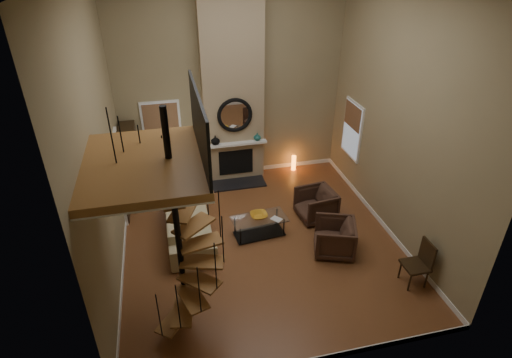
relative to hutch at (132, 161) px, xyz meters
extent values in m
cube|color=brown|center=(2.77, -2.79, -0.95)|extent=(6.00, 6.50, 0.01)
cube|color=#90815D|center=(2.77, 0.46, 1.80)|extent=(6.00, 0.02, 5.50)
cube|color=#90815D|center=(2.77, -6.04, 1.80)|extent=(6.00, 0.02, 5.50)
cube|color=#90815D|center=(-0.23, -2.79, 1.80)|extent=(0.02, 6.50, 5.50)
cube|color=#90815D|center=(5.77, -2.79, 1.80)|extent=(0.02, 6.50, 5.50)
cube|color=white|center=(2.77, 0.45, -0.89)|extent=(6.00, 0.02, 0.12)
cube|color=white|center=(-0.22, -2.79, -0.89)|extent=(0.02, 6.50, 0.12)
cube|color=white|center=(5.76, -2.79, -0.89)|extent=(0.02, 6.50, 0.12)
cube|color=tan|center=(2.77, 0.27, 1.80)|extent=(1.60, 0.38, 5.50)
cube|color=black|center=(2.77, -0.22, -0.93)|extent=(1.50, 0.60, 0.04)
cube|color=black|center=(2.77, 0.07, -0.40)|extent=(0.95, 0.02, 0.72)
cube|color=white|center=(2.77, -0.01, 0.20)|extent=(1.70, 0.18, 0.06)
torus|color=black|center=(2.77, 0.05, 1.00)|extent=(0.94, 0.10, 0.94)
cylinder|color=white|center=(2.77, 0.06, 1.00)|extent=(0.80, 0.01, 0.80)
imported|color=black|center=(2.22, 0.03, 0.35)|extent=(0.24, 0.24, 0.25)
imported|color=#18554F|center=(3.37, 0.03, 0.33)|extent=(0.20, 0.20, 0.21)
cube|color=white|center=(0.87, 0.44, 0.65)|extent=(1.02, 0.04, 1.52)
cube|color=#8C9EB2|center=(0.87, 0.42, 0.65)|extent=(0.90, 0.01, 1.40)
cube|color=brown|center=(0.87, 0.40, 0.86)|extent=(0.90, 0.01, 0.98)
cube|color=white|center=(5.75, -0.79, 0.65)|extent=(0.04, 1.02, 1.52)
cube|color=#8C9EB2|center=(5.72, -0.79, 0.65)|extent=(0.01, 0.90, 1.40)
cube|color=brown|center=(5.71, -0.79, 1.03)|extent=(0.01, 0.90, 0.63)
cube|color=white|center=(-0.20, -0.99, 0.10)|extent=(0.06, 1.05, 2.16)
cube|color=black|center=(-0.17, -0.99, 0.07)|extent=(0.05, 0.90, 2.05)
cube|color=#8C9EB2|center=(-0.14, -0.99, 0.50)|extent=(0.01, 0.60, 0.90)
cube|color=#9A6632|center=(0.62, -4.59, 2.23)|extent=(1.70, 2.20, 0.12)
cube|color=white|center=(0.62, -4.59, 2.16)|extent=(1.70, 2.20, 0.03)
cube|color=black|center=(1.44, -4.59, 2.76)|extent=(0.04, 2.20, 0.94)
cylinder|color=black|center=(0.97, -4.59, 1.06)|extent=(0.10, 0.10, 4.02)
cube|color=#9A6632|center=(0.75, -4.87, -0.69)|extent=(0.71, 0.78, 0.04)
cylinder|color=black|center=(0.53, -5.16, -0.22)|extent=(0.02, 0.02, 0.94)
cube|color=#9A6632|center=(0.91, -4.94, -0.43)|extent=(0.46, 0.77, 0.04)
cylinder|color=black|center=(0.84, -5.30, 0.04)|extent=(0.02, 0.02, 0.94)
cube|color=#9A6632|center=(1.08, -4.93, -0.17)|extent=(0.55, 0.79, 0.04)
cylinder|color=black|center=(1.19, -5.27, 0.30)|extent=(0.02, 0.02, 0.94)
cube|color=#9A6632|center=(1.23, -4.84, 0.09)|extent=(0.75, 0.74, 0.04)
cylinder|color=black|center=(1.49, -5.09, 0.56)|extent=(0.02, 0.02, 0.94)
cube|color=#9A6632|center=(1.31, -4.69, 0.35)|extent=(0.79, 0.53, 0.04)
cylinder|color=black|center=(1.66, -4.79, 0.82)|extent=(0.02, 0.02, 0.94)
cube|color=#9A6632|center=(1.32, -4.51, 0.61)|extent=(0.77, 0.48, 0.04)
cylinder|color=black|center=(1.67, -4.44, 1.08)|extent=(0.02, 0.02, 0.94)
cube|color=#9A6632|center=(1.24, -4.36, 0.87)|extent=(0.77, 0.72, 0.04)
cylinder|color=black|center=(1.52, -4.13, 1.34)|extent=(0.02, 0.02, 0.94)
cube|color=#9A6632|center=(1.10, -4.26, 1.13)|extent=(0.58, 0.79, 0.04)
cylinder|color=black|center=(1.24, -3.92, 1.60)|extent=(0.02, 0.02, 0.94)
cube|color=#9A6632|center=(0.93, -4.23, 1.39)|extent=(0.41, 0.75, 0.04)
cylinder|color=black|center=(0.89, -3.87, 1.86)|extent=(0.02, 0.02, 0.94)
cube|color=#9A6632|center=(0.77, -4.29, 1.65)|extent=(0.68, 0.79, 0.04)
cylinder|color=black|center=(0.57, -3.99, 2.12)|extent=(0.02, 0.02, 0.94)
cube|color=#9A6632|center=(0.65, -4.42, 1.91)|extent=(0.80, 0.64, 0.04)
cylinder|color=black|center=(0.33, -4.25, 2.38)|extent=(0.02, 0.02, 0.94)
cube|color=#9A6632|center=(0.61, -4.59, 2.17)|extent=(0.72, 0.34, 0.04)
cylinder|color=black|center=(0.25, -4.59, 2.64)|extent=(0.02, 0.02, 0.94)
cube|color=black|center=(0.00, 0.00, 0.00)|extent=(0.40, 0.86, 1.92)
imported|color=tan|center=(1.22, -2.21, -0.55)|extent=(0.98, 2.49, 0.73)
imported|color=#41291E|center=(4.39, -2.17, -0.60)|extent=(0.96, 0.93, 0.78)
imported|color=#41291E|center=(4.33, -3.51, -0.60)|extent=(1.09, 1.07, 0.78)
cube|color=silver|center=(2.81, -2.55, -0.51)|extent=(1.30, 0.75, 0.02)
cube|color=black|center=(2.81, -2.55, -0.92)|extent=(1.19, 0.63, 0.02)
cylinder|color=black|center=(2.31, -2.83, -0.73)|extent=(0.03, 0.03, 0.46)
cylinder|color=black|center=(3.35, -2.72, -0.73)|extent=(0.03, 0.03, 0.46)
cylinder|color=black|center=(2.27, -2.39, -0.73)|extent=(0.03, 0.03, 0.46)
cylinder|color=black|center=(3.30, -2.28, -0.73)|extent=(0.03, 0.03, 0.46)
imported|color=gold|center=(2.81, -2.50, -0.45)|extent=(0.39, 0.39, 0.10)
imported|color=gray|center=(3.16, -2.70, -0.49)|extent=(0.29, 0.30, 0.02)
cylinder|color=black|center=(1.26, -0.65, -0.93)|extent=(0.36, 0.36, 0.03)
cylinder|color=black|center=(1.26, -0.65, -0.15)|extent=(0.04, 0.04, 1.56)
cylinder|color=#F2E5C6|center=(1.26, -0.65, 0.60)|extent=(0.40, 0.40, 0.32)
cylinder|color=orange|center=(4.51, 0.21, -0.70)|extent=(0.13, 0.13, 0.45)
cube|color=black|center=(5.40, -4.76, -0.51)|extent=(0.46, 0.46, 0.05)
cube|color=black|center=(5.61, -4.76, -0.25)|extent=(0.04, 0.44, 0.55)
cylinder|color=black|center=(5.22, -4.94, -0.74)|extent=(0.04, 0.04, 0.44)
cylinder|color=black|center=(5.58, -4.94, -0.74)|extent=(0.04, 0.04, 0.44)
cylinder|color=black|center=(5.22, -4.58, -0.74)|extent=(0.04, 0.04, 0.44)
cylinder|color=black|center=(5.58, -4.58, -0.74)|extent=(0.04, 0.04, 0.44)
camera|label=1|loc=(0.99, -10.01, 5.01)|focal=29.06mm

